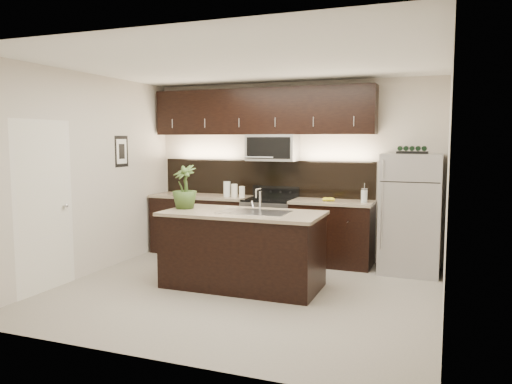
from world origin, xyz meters
TOP-DOWN VIEW (x-y plane):
  - ground at (0.00, 0.00)m, footprint 4.50×4.50m
  - room_walls at (-0.11, -0.04)m, footprint 4.52×4.02m
  - counter_run at (-0.46, 1.69)m, footprint 3.51×0.65m
  - upper_fixtures at (-0.43, 1.84)m, footprint 3.49×0.40m
  - island at (-0.09, 0.20)m, footprint 1.96×0.96m
  - sink_faucet at (0.06, 0.21)m, footprint 0.84×0.50m
  - refrigerator at (1.80, 1.63)m, footprint 0.79×0.71m
  - wine_rack at (1.80, 1.63)m, footprint 0.40×0.25m
  - plant at (-0.90, 0.21)m, footprint 0.38×0.38m
  - canisters at (-0.85, 1.64)m, footprint 0.36×0.11m
  - french_press at (1.17, 1.64)m, footprint 0.09×0.09m
  - bananas at (0.62, 1.61)m, footprint 0.21×0.18m

SIDE VIEW (x-z plane):
  - ground at x=0.00m, z-range 0.00..0.00m
  - counter_run at x=-0.46m, z-range 0.00..0.94m
  - island at x=-0.09m, z-range 0.00..0.94m
  - refrigerator at x=1.80m, z-range 0.00..1.64m
  - sink_faucet at x=0.06m, z-range 0.81..1.10m
  - bananas at x=0.62m, z-range 0.94..1.00m
  - french_press at x=1.17m, z-range 0.91..1.18m
  - canisters at x=-0.85m, z-range 0.93..1.16m
  - plant at x=-0.90m, z-range 0.94..1.50m
  - wine_rack at x=1.80m, z-range 1.63..1.73m
  - room_walls at x=-0.11m, z-range 0.34..3.05m
  - upper_fixtures at x=-0.43m, z-range 1.31..2.97m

